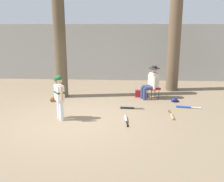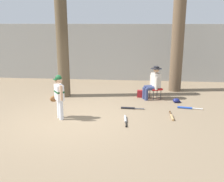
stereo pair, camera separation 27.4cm
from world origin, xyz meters
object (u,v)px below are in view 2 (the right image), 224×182
at_px(bat_aluminum_silver, 126,120).
at_px(batting_helmet_navy, 176,101).
at_px(handbag_beside_stool, 142,94).
at_px(young_ballplayer, 59,94).
at_px(tree_near_player, 61,26).
at_px(bat_wood_tan, 172,117).
at_px(folding_stool, 155,89).
at_px(bat_black_composite, 130,108).
at_px(tree_behind_spectator, 177,48).
at_px(seated_spectator, 153,82).
at_px(bat_blue_youth, 187,108).

distance_m(bat_aluminum_silver, batting_helmet_navy, 2.55).
height_order(handbag_beside_stool, bat_aluminum_silver, handbag_beside_stool).
distance_m(young_ballplayer, batting_helmet_navy, 4.14).
height_order(tree_near_player, handbag_beside_stool, tree_near_player).
bearing_deg(bat_wood_tan, tree_near_player, 152.36).
bearing_deg(tree_near_player, bat_wood_tan, -27.64).
bearing_deg(handbag_beside_stool, tree_near_player, -177.88).
bearing_deg(handbag_beside_stool, folding_stool, -15.70).
bearing_deg(bat_black_composite, tree_near_player, 152.57).
relative_size(handbag_beside_stool, batting_helmet_navy, 1.21).
xyz_separation_m(tree_near_player, young_ballplayer, (0.50, -2.35, -1.86)).
xyz_separation_m(tree_behind_spectator, handbag_beside_stool, (-1.36, -1.11, -1.60)).
relative_size(young_ballplayer, folding_stool, 2.50).
height_order(seated_spectator, bat_black_composite, seated_spectator).
relative_size(tree_behind_spectator, bat_blue_youth, 5.35).
bearing_deg(bat_black_composite, young_ballplayer, -152.58).
height_order(tree_near_player, tree_behind_spectator, tree_near_player).
bearing_deg(bat_blue_youth, bat_wood_tan, -123.68).
bearing_deg(bat_black_composite, bat_blue_youth, 6.19).
relative_size(tree_near_player, batting_helmet_navy, 21.19).
height_order(tree_behind_spectator, batting_helmet_navy, tree_behind_spectator).
relative_size(folding_stool, bat_blue_youth, 0.67).
xyz_separation_m(seated_spectator, bat_black_composite, (-0.81, -1.24, -0.61)).
relative_size(bat_black_composite, bat_wood_tan, 1.04).
relative_size(bat_blue_youth, bat_black_composite, 1.04).
distance_m(bat_aluminum_silver, bat_blue_youth, 2.31).
relative_size(tree_behind_spectator, young_ballplayer, 3.20).
bearing_deg(seated_spectator, folding_stool, 22.18).
distance_m(tree_near_player, tree_behind_spectator, 4.54).
bearing_deg(handbag_beside_stool, bat_blue_youth, -39.94).
height_order(handbag_beside_stool, bat_black_composite, handbag_beside_stool).
bearing_deg(bat_aluminum_silver, seated_spectator, 68.54).
height_order(tree_near_player, bat_black_composite, tree_near_player).
bearing_deg(folding_stool, bat_wood_tan, -79.25).
relative_size(tree_behind_spectator, bat_aluminum_silver, 5.27).
distance_m(handbag_beside_stool, bat_aluminum_silver, 2.51).
distance_m(tree_behind_spectator, seated_spectator, 1.94).
bearing_deg(bat_aluminum_silver, handbag_beside_stool, 78.54).
bearing_deg(bat_blue_youth, tree_behind_spectator, 92.03).
distance_m(folding_stool, bat_blue_youth, 1.47).
bearing_deg(young_ballplayer, tree_behind_spectator, 43.33).
distance_m(seated_spectator, bat_blue_youth, 1.59).
bearing_deg(handbag_beside_stool, batting_helmet_navy, -24.77).
distance_m(young_ballplayer, handbag_beside_stool, 3.50).
relative_size(tree_behind_spectator, handbag_beside_stool, 12.28).
distance_m(seated_spectator, bat_black_composite, 1.60).
relative_size(tree_near_player, bat_wood_tan, 8.26).
bearing_deg(tree_near_player, bat_aluminum_silver, -44.10).
distance_m(tree_near_player, bat_aluminum_silver, 4.24).
distance_m(tree_behind_spectator, bat_black_composite, 3.52).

